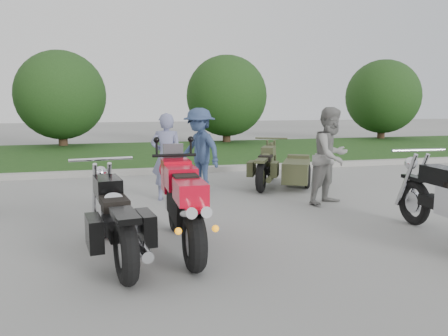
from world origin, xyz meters
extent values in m
plane|color=#9C9C97|center=(0.00, 0.00, 0.00)|extent=(80.00, 80.00, 0.00)
cube|color=#9F9D96|center=(0.00, 6.00, 0.07)|extent=(60.00, 0.30, 0.15)
cube|color=#32551D|center=(0.00, 10.15, 0.07)|extent=(60.00, 8.00, 0.14)
cylinder|color=#3F2B1C|center=(-3.00, 13.50, 0.60)|extent=(0.36, 0.36, 1.20)
sphere|color=#1C3714|center=(-3.00, 13.50, 2.20)|extent=(3.60, 3.60, 3.60)
cylinder|color=#3F2B1C|center=(4.00, 13.50, 0.60)|extent=(0.36, 0.36, 1.20)
sphere|color=#1C3714|center=(4.00, 13.50, 2.20)|extent=(3.60, 3.60, 3.60)
cylinder|color=#3F2B1C|center=(12.00, 13.50, 0.60)|extent=(0.36, 0.36, 1.20)
sphere|color=#1C3714|center=(12.00, 13.50, 2.20)|extent=(3.60, 3.60, 3.60)
torus|color=black|center=(-0.29, -1.00, 0.34)|extent=(0.22, 0.69, 0.69)
torus|color=black|center=(-0.27, 0.61, 0.33)|extent=(0.14, 0.67, 0.67)
cube|color=black|center=(-0.28, -0.25, 0.61)|extent=(0.32, 1.00, 0.39)
cube|color=red|center=(-0.28, 0.01, 0.91)|extent=(0.38, 0.62, 0.29)
cube|color=red|center=(-0.28, -0.75, 0.87)|extent=(0.34, 0.61, 0.24)
cube|color=black|center=(-0.28, -0.39, 0.96)|extent=(0.29, 0.39, 0.11)
cube|color=red|center=(-0.27, 0.42, 0.87)|extent=(0.38, 0.45, 0.44)
cylinder|color=silver|center=(-0.36, -1.06, 0.69)|extent=(0.13, 0.52, 0.24)
cylinder|color=silver|center=(-0.21, -1.06, 0.69)|extent=(0.13, 0.52, 0.24)
torus|color=black|center=(-1.03, -1.17, 0.36)|extent=(0.28, 0.74, 0.72)
torus|color=black|center=(-1.28, 0.56, 0.34)|extent=(0.22, 0.69, 0.68)
cube|color=black|center=(-1.15, -0.31, 0.45)|extent=(0.41, 1.29, 0.15)
cube|color=silver|center=(-1.15, -0.31, 0.53)|extent=(0.38, 0.52, 0.37)
cube|color=black|center=(-1.20, 0.01, 0.83)|extent=(0.37, 0.62, 0.23)
cube|color=black|center=(-1.13, -0.46, 0.72)|extent=(0.37, 0.57, 0.13)
cube|color=black|center=(-1.03, -1.17, 0.74)|extent=(0.31, 0.61, 0.06)
cylinder|color=silver|center=(-0.91, -0.65, 0.30)|extent=(0.27, 1.17, 0.11)
torus|color=black|center=(3.36, 0.03, 0.36)|extent=(0.17, 0.72, 0.71)
cube|color=black|center=(3.32, -0.56, 0.87)|extent=(0.35, 0.63, 0.24)
torus|color=black|center=(1.90, 2.94, 0.33)|extent=(0.46, 0.67, 0.67)
torus|color=black|center=(2.66, 4.36, 0.31)|extent=(0.40, 0.61, 0.63)
cube|color=black|center=(2.28, 3.65, 0.41)|extent=(0.75, 1.14, 0.14)
cube|color=#3E4327|center=(2.28, 3.65, 0.49)|extent=(0.47, 0.53, 0.34)
cube|color=#3E4327|center=(2.42, 3.91, 0.76)|extent=(0.50, 0.60, 0.22)
cube|color=black|center=(2.21, 3.52, 0.67)|extent=(0.47, 0.56, 0.12)
cube|color=#3E4327|center=(1.90, 2.94, 0.69)|extent=(0.44, 0.58, 0.06)
cylinder|color=#3E4327|center=(2.27, 3.26, 0.27)|extent=(0.60, 0.99, 0.10)
cube|color=#3E4327|center=(2.83, 3.24, 0.39)|extent=(1.08, 1.38, 0.44)
torus|color=black|center=(3.05, 3.12, 0.27)|extent=(0.36, 0.54, 0.55)
imported|color=slate|center=(-0.10, 2.75, 0.84)|extent=(0.71, 0.57, 1.69)
imported|color=gray|center=(2.81, 1.66, 0.90)|extent=(1.08, 0.99, 1.80)
imported|color=navy|center=(0.70, 3.50, 0.89)|extent=(1.15, 1.32, 1.77)
camera|label=1|loc=(-1.16, -5.58, 1.86)|focal=35.00mm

